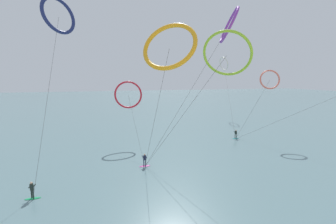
{
  "coord_description": "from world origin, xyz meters",
  "views": [
    {
      "loc": [
        -5.96,
        1.21,
        11.31
      ],
      "look_at": [
        0.0,
        22.64,
        7.82
      ],
      "focal_mm": 22.62,
      "sensor_mm": 36.0,
      "label": 1
    }
  ],
  "objects": [
    {
      "name": "kite_crimson",
      "position": [
        -2.75,
        38.73,
        8.57
      ],
      "size": [
        4.83,
        12.3,
        10.98
      ],
      "rotation": [
        0.0,
        0.0,
        6.26
      ],
      "color": "red",
      "rests_on": "ground"
    },
    {
      "name": "kite_navy",
      "position": [
        -11.46,
        30.76,
        18.88
      ],
      "size": [
        3.96,
        10.37,
        21.15
      ],
      "rotation": [
        0.0,
        0.0,
        0.82
      ],
      "color": "navy",
      "rests_on": "ground"
    },
    {
      "name": "kite_coral",
      "position": [
        22.47,
        33.91,
        11.18
      ],
      "size": [
        7.49,
        2.53,
        13.0
      ],
      "rotation": [
        0.0,
        0.0,
        5.94
      ],
      "color": "#EA7260",
      "rests_on": "ground"
    },
    {
      "name": "kite_ivory",
      "position": [
        27.48,
        59.11,
        15.79
      ],
      "size": [
        11.48,
        25.95,
        17.81
      ],
      "rotation": [
        0.0,
        0.0,
        1.65
      ],
      "color": "silver",
      "rests_on": "ground"
    },
    {
      "name": "sea_water",
      "position": [
        0.0,
        107.64,
        0.04
      ],
      "size": [
        400.0,
        200.0,
        0.08
      ],
      "primitive_type": "cube",
      "color": "slate",
      "rests_on": "ground"
    },
    {
      "name": "surfer_emerald",
      "position": [
        -13.35,
        22.48,
        0.82
      ],
      "size": [
        1.4,
        0.73,
        1.7
      ],
      "rotation": [
        0.0,
        0.0,
        2.38
      ],
      "color": "#199351",
      "rests_on": "ground"
    },
    {
      "name": "kite_lime",
      "position": [
        4.86,
        19.46,
        13.61
      ],
      "size": [
        9.38,
        10.22,
        15.65
      ],
      "rotation": [
        0.0,
        0.0,
        2.39
      ],
      "color": "#8CC62D",
      "rests_on": "ground"
    },
    {
      "name": "kite_violet",
      "position": [
        7.75,
        24.13,
        17.45
      ],
      "size": [
        11.33,
        5.37,
        19.5
      ],
      "rotation": [
        0.0,
        0.0,
        4.37
      ],
      "color": "purple",
      "rests_on": "ground"
    },
    {
      "name": "surfer_magenta",
      "position": [
        -1.89,
        27.12,
        0.82
      ],
      "size": [
        1.4,
        0.67,
        1.7
      ],
      "rotation": [
        0.0,
        0.0,
        3.54
      ],
      "color": "#CC288E",
      "rests_on": "ground"
    },
    {
      "name": "kite_amber",
      "position": [
        -0.89,
        19.02,
        14.06
      ],
      "size": [
        5.56,
        10.7,
        16.24
      ],
      "rotation": [
        0.0,
        0.0,
        5.63
      ],
      "color": "orange",
      "rests_on": "ground"
    },
    {
      "name": "surfer_teal",
      "position": [
        16.89,
        35.31,
        0.82
      ],
      "size": [
        1.4,
        0.71,
        1.7
      ],
      "rotation": [
        0.0,
        0.0,
        5.24
      ],
      "color": "teal",
      "rests_on": "ground"
    }
  ]
}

